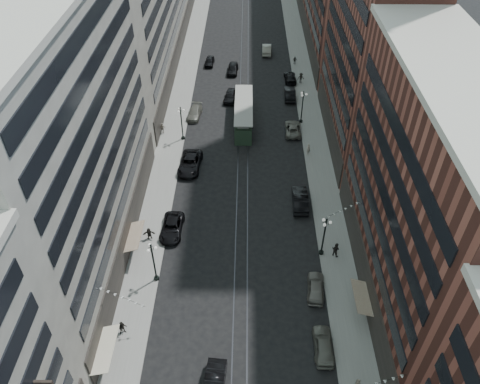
# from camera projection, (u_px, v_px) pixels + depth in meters

# --- Properties ---
(ground) EXTENTS (220.00, 220.00, 0.00)m
(ground) POSITION_uv_depth(u_px,v_px,m) (244.00, 122.00, 75.26)
(ground) COLOR black
(ground) RESTS_ON ground
(sidewalk_west) EXTENTS (4.00, 180.00, 0.15)m
(sidewalk_west) POSITION_uv_depth(u_px,v_px,m) (182.00, 91.00, 82.89)
(sidewalk_west) COLOR gray
(sidewalk_west) RESTS_ON ground
(sidewalk_east) EXTENTS (4.00, 180.00, 0.15)m
(sidewalk_east) POSITION_uv_depth(u_px,v_px,m) (306.00, 92.00, 82.64)
(sidewalk_east) COLOR gray
(sidewalk_east) RESTS_ON ground
(rail_west) EXTENTS (0.12, 180.00, 0.02)m
(rail_west) POSITION_uv_depth(u_px,v_px,m) (240.00, 92.00, 82.81)
(rail_west) COLOR #2D2D33
(rail_west) RESTS_ON ground
(rail_east) EXTENTS (0.12, 180.00, 0.02)m
(rail_east) POSITION_uv_depth(u_px,v_px,m) (248.00, 92.00, 82.80)
(rail_east) COLOR #2D2D33
(rail_east) RESTS_ON ground
(building_west_mid) EXTENTS (8.00, 36.00, 28.00)m
(building_west_mid) POSITION_uv_depth(u_px,v_px,m) (69.00, 148.00, 45.88)
(building_west_mid) COLOR #A5A193
(building_west_mid) RESTS_ON ground
(building_east_mid) EXTENTS (8.00, 30.00, 24.00)m
(building_east_mid) POSITION_uv_depth(u_px,v_px,m) (425.00, 201.00, 43.03)
(building_east_mid) COLOR brown
(building_east_mid) RESTS_ON ground
(lamppost_sw_far) EXTENTS (1.03, 1.14, 5.52)m
(lamppost_sw_far) POSITION_uv_depth(u_px,v_px,m) (154.00, 261.00, 49.15)
(lamppost_sw_far) COLOR black
(lamppost_sw_far) RESTS_ON sidewalk_west
(lamppost_sw_mid) EXTENTS (1.03, 1.14, 5.52)m
(lamppost_sw_mid) POSITION_uv_depth(u_px,v_px,m) (182.00, 122.00, 69.55)
(lamppost_sw_mid) COLOR black
(lamppost_sw_mid) RESTS_ON sidewalk_west
(lamppost_se_far) EXTENTS (1.03, 1.14, 5.52)m
(lamppost_se_far) POSITION_uv_depth(u_px,v_px,m) (324.00, 235.00, 51.97)
(lamppost_se_far) COLOR black
(lamppost_se_far) RESTS_ON sidewalk_east
(lamppost_se_mid) EXTENTS (1.03, 1.14, 5.52)m
(lamppost_se_mid) POSITION_uv_depth(u_px,v_px,m) (302.00, 106.00, 73.13)
(lamppost_se_mid) COLOR black
(lamppost_se_mid) RESTS_ON sidewalk_east
(streetcar) EXTENTS (2.79, 12.63, 3.49)m
(streetcar) POSITION_uv_depth(u_px,v_px,m) (244.00, 115.00, 73.95)
(streetcar) COLOR #263C29
(streetcar) RESTS_ON ground
(car_2) EXTENTS (2.63, 5.42, 1.48)m
(car_2) POSITION_uv_depth(u_px,v_px,m) (172.00, 228.00, 56.21)
(car_2) COLOR black
(car_2) RESTS_ON ground
(car_4) EXTENTS (2.26, 4.59, 1.51)m
(car_4) POSITION_uv_depth(u_px,v_px,m) (316.00, 287.00, 49.48)
(car_4) COLOR slate
(car_4) RESTS_ON ground
(pedestrian_2) EXTENTS (0.92, 0.71, 1.68)m
(pedestrian_2) POSITION_uv_depth(u_px,v_px,m) (123.00, 328.00, 45.51)
(pedestrian_2) COLOR black
(pedestrian_2) RESTS_ON sidewalk_west
(car_7) EXTENTS (3.31, 6.38, 1.72)m
(car_7) POSITION_uv_depth(u_px,v_px,m) (190.00, 163.00, 65.65)
(car_7) COLOR black
(car_7) RESTS_ON ground
(car_8) EXTENTS (2.54, 5.11, 1.43)m
(car_8) POSITION_uv_depth(u_px,v_px,m) (195.00, 113.00, 76.13)
(car_8) COLOR #67665B
(car_8) RESTS_ON ground
(car_9) EXTENTS (1.91, 4.19, 1.39)m
(car_9) POSITION_uv_depth(u_px,v_px,m) (209.00, 61.00, 90.41)
(car_9) COLOR black
(car_9) RESTS_ON ground
(car_10) EXTENTS (2.01, 5.46, 1.79)m
(car_10) POSITION_uv_depth(u_px,v_px,m) (300.00, 199.00, 59.83)
(car_10) COLOR black
(car_10) RESTS_ON ground
(car_11) EXTENTS (2.50, 5.20, 1.43)m
(car_11) POSITION_uv_depth(u_px,v_px,m) (293.00, 128.00, 72.60)
(car_11) COLOR slate
(car_11) RESTS_ON ground
(car_12) EXTENTS (2.21, 5.08, 1.45)m
(car_12) POSITION_uv_depth(u_px,v_px,m) (290.00, 77.00, 85.39)
(car_12) COLOR black
(car_12) RESTS_ON ground
(car_13) EXTENTS (2.48, 4.86, 1.58)m
(car_13) POSITION_uv_depth(u_px,v_px,m) (230.00, 96.00, 80.08)
(car_13) COLOR black
(car_13) RESTS_ON ground
(car_14) EXTENTS (1.93, 5.18, 1.69)m
(car_14) POSITION_uv_depth(u_px,v_px,m) (267.00, 49.00, 94.25)
(car_14) COLOR gray
(car_14) RESTS_ON ground
(pedestrian_5) EXTENTS (1.51, 0.61, 1.58)m
(pedestrian_5) POSITION_uv_depth(u_px,v_px,m) (149.00, 233.00, 55.19)
(pedestrian_5) COLOR black
(pedestrian_5) RESTS_ON sidewalk_west
(pedestrian_6) EXTENTS (1.06, 0.51, 1.77)m
(pedestrian_6) POSITION_uv_depth(u_px,v_px,m) (162.00, 128.00, 72.09)
(pedestrian_6) COLOR gray
(pedestrian_6) RESTS_ON sidewalk_west
(pedestrian_7) EXTENTS (1.03, 0.95, 1.88)m
(pedestrian_7) POSITION_uv_depth(u_px,v_px,m) (336.00, 249.00, 53.09)
(pedestrian_7) COLOR black
(pedestrian_7) RESTS_ON sidewalk_east
(pedestrian_8) EXTENTS (0.75, 0.66, 1.74)m
(pedestrian_8) POSITION_uv_depth(u_px,v_px,m) (308.00, 149.00, 67.99)
(pedestrian_8) COLOR #AB9E8E
(pedestrian_8) RESTS_ON sidewalk_east
(pedestrian_9) EXTENTS (1.30, 0.73, 1.90)m
(pedestrian_9) POSITION_uv_depth(u_px,v_px,m) (301.00, 78.00, 84.43)
(pedestrian_9) COLOR black
(pedestrian_9) RESTS_ON sidewalk_east
(car_extra_0) EXTENTS (1.90, 5.14, 1.68)m
(car_extra_0) POSITION_uv_depth(u_px,v_px,m) (290.00, 94.00, 80.60)
(car_extra_0) COLOR black
(car_extra_0) RESTS_ON ground
(car_extra_1) EXTENTS (1.93, 4.62, 1.56)m
(car_extra_1) POSITION_uv_depth(u_px,v_px,m) (324.00, 345.00, 44.31)
(car_extra_1) COLOR #626157
(car_extra_1) RESTS_ON ground
(car_extra_2) EXTENTS (2.24, 4.86, 1.61)m
(car_extra_2) POSITION_uv_depth(u_px,v_px,m) (233.00, 69.00, 87.84)
(car_extra_2) COLOR black
(car_extra_2) RESTS_ON ground
(pedestrian_extra_0) EXTENTS (0.96, 0.56, 1.53)m
(pedestrian_extra_0) POSITION_uv_depth(u_px,v_px,m) (295.00, 60.00, 90.27)
(pedestrian_extra_0) COLOR black
(pedestrian_extra_0) RESTS_ON sidewalk_east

